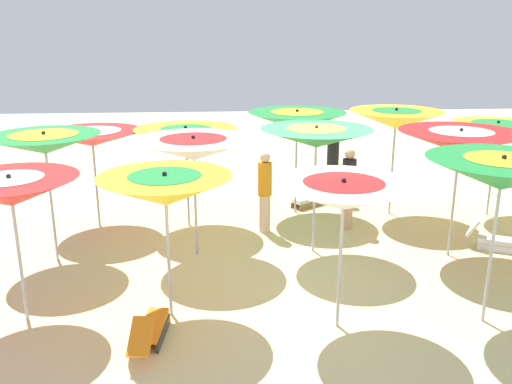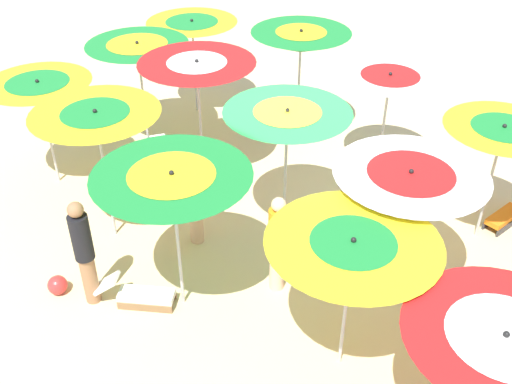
% 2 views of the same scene
% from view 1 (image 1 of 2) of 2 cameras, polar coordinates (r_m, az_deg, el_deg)
% --- Properties ---
extents(ground, '(38.87, 38.87, 0.04)m').
position_cam_1_polar(ground, '(10.68, 6.52, -6.78)').
color(ground, beige).
extents(beach_umbrella_0, '(1.91, 1.91, 2.28)m').
position_cam_1_polar(beach_umbrella_0, '(8.40, -24.32, 0.04)').
color(beach_umbrella_0, '#B2B2B7').
rests_on(beach_umbrella_0, ground).
extents(beach_umbrella_1, '(1.94, 1.94, 2.27)m').
position_cam_1_polar(beach_umbrella_1, '(7.91, -9.48, 0.21)').
color(beach_umbrella_1, '#B2B2B7').
rests_on(beach_umbrella_1, ground).
extents(beach_umbrella_2, '(1.96, 1.96, 2.27)m').
position_cam_1_polar(beach_umbrella_2, '(7.57, 9.12, -0.35)').
color(beach_umbrella_2, '#B2B2B7').
rests_on(beach_umbrella_2, ground).
extents(beach_umbrella_3, '(2.11, 2.11, 2.56)m').
position_cam_1_polar(beach_umbrella_3, '(8.28, 24.36, 1.74)').
color(beach_umbrella_3, '#B2B2B7').
rests_on(beach_umbrella_3, ground).
extents(beach_umbrella_5, '(1.99, 1.99, 2.47)m').
position_cam_1_polar(beach_umbrella_5, '(10.51, -21.26, 4.74)').
color(beach_umbrella_5, '#B2B2B7').
rests_on(beach_umbrella_5, ground).
extents(beach_umbrella_6, '(2.20, 2.20, 2.35)m').
position_cam_1_polar(beach_umbrella_6, '(10.11, -6.56, 4.51)').
color(beach_umbrella_6, '#B2B2B7').
rests_on(beach_umbrella_6, ground).
extents(beach_umbrella_7, '(2.10, 2.10, 2.51)m').
position_cam_1_polar(beach_umbrella_7, '(10.24, 6.33, 5.69)').
color(beach_umbrella_7, '#B2B2B7').
rests_on(beach_umbrella_7, ground).
extents(beach_umbrella_8, '(2.26, 2.26, 2.50)m').
position_cam_1_polar(beach_umbrella_8, '(10.66, 20.60, 4.97)').
color(beach_umbrella_8, '#B2B2B7').
rests_on(beach_umbrella_8, ground).
extents(beach_umbrella_10, '(2.14, 2.14, 2.20)m').
position_cam_1_polar(beach_umbrella_10, '(12.19, -16.78, 5.43)').
color(beach_umbrella_10, '#B2B2B7').
rests_on(beach_umbrella_10, ground).
extents(beach_umbrella_11, '(2.21, 2.21, 2.25)m').
position_cam_1_polar(beach_umbrella_11, '(11.79, -7.36, 5.69)').
color(beach_umbrella_11, '#B2B2B7').
rests_on(beach_umbrella_11, ground).
extents(beach_umbrella_12, '(2.24, 2.24, 2.47)m').
position_cam_1_polar(beach_umbrella_12, '(12.60, 4.32, 7.47)').
color(beach_umbrella_12, '#B2B2B7').
rests_on(beach_umbrella_12, ground).
extents(beach_umbrella_13, '(2.11, 2.11, 2.52)m').
position_cam_1_polar(beach_umbrella_13, '(12.83, 14.44, 7.39)').
color(beach_umbrella_13, '#B2B2B7').
rests_on(beach_umbrella_13, ground).
extents(beach_umbrella_14, '(2.00, 2.00, 2.25)m').
position_cam_1_polar(beach_umbrella_14, '(13.54, 23.97, 5.95)').
color(beach_umbrella_14, '#B2B2B7').
rests_on(beach_umbrella_14, ground).
extents(lounger_0, '(1.19, 1.00, 0.53)m').
position_cam_1_polar(lounger_0, '(13.59, 5.76, -0.59)').
color(lounger_0, olive).
rests_on(lounger_0, ground).
extents(lounger_1, '(0.45, 1.32, 0.58)m').
position_cam_1_polar(lounger_1, '(7.95, -10.96, -13.88)').
color(lounger_1, '#333338').
rests_on(lounger_1, ground).
extents(lounger_2, '(1.21, 0.87, 0.59)m').
position_cam_1_polar(lounger_2, '(11.85, 24.13, -4.64)').
color(lounger_2, silver).
rests_on(lounger_2, ground).
extents(beachgoer_0, '(0.30, 0.30, 1.78)m').
position_cam_1_polar(beachgoer_0, '(11.93, 9.66, 0.52)').
color(beachgoer_0, '#D8A87F').
rests_on(beachgoer_0, ground).
extents(beachgoer_1, '(0.30, 0.30, 1.76)m').
position_cam_1_polar(beachgoer_1, '(11.56, 0.93, 0.18)').
color(beachgoer_1, beige).
rests_on(beachgoer_1, ground).
extents(beachgoer_2, '(0.30, 0.30, 1.89)m').
position_cam_1_polar(beachgoer_2, '(13.94, 8.04, 3.21)').
color(beachgoer_2, '#A3704C').
rests_on(beachgoer_2, ground).
extents(beach_ball, '(0.32, 0.32, 0.32)m').
position_cam_1_polar(beach_ball, '(14.55, 9.77, 0.26)').
color(beach_ball, red).
rests_on(beach_ball, ground).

